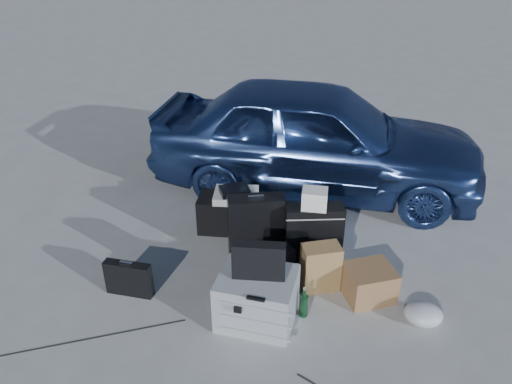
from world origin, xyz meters
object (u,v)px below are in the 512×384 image
(suitcase_left, at_px, (256,229))
(car, at_px, (316,137))
(cardboard_box, at_px, (369,283))
(suitcase_right, at_px, (313,236))
(briefcase, at_px, (129,279))
(green_bottle, at_px, (304,303))
(pelican_case, at_px, (257,298))
(duffel_bag, at_px, (236,214))

(suitcase_left, bearing_deg, car, 57.00)
(car, xyz_separation_m, cardboard_box, (0.36, -2.01, -0.50))
(suitcase_left, xyz_separation_m, suitcase_right, (0.53, -0.06, -0.02))
(car, xyz_separation_m, briefcase, (-1.72, -2.05, -0.48))
(cardboard_box, bearing_deg, suitcase_left, 152.71)
(car, relative_size, suitcase_left, 5.60)
(suitcase_right, distance_m, green_bottle, 0.74)
(car, relative_size, cardboard_box, 9.59)
(car, height_order, suitcase_right, car)
(pelican_case, distance_m, duffel_bag, 1.34)
(pelican_case, xyz_separation_m, duffel_bag, (-0.27, 1.32, -0.03))
(briefcase, bearing_deg, cardboard_box, 11.87)
(duffel_bag, bearing_deg, suitcase_right, -31.45)
(suitcase_right, xyz_separation_m, duffel_bag, (-0.77, 0.55, -0.12))
(car, distance_m, duffel_bag, 1.40)
(duffel_bag, bearing_deg, green_bottle, -58.27)
(cardboard_box, height_order, green_bottle, cardboard_box)
(car, distance_m, suitcase_left, 1.65)
(car, relative_size, briefcase, 9.14)
(pelican_case, xyz_separation_m, briefcase, (-1.12, 0.27, -0.06))
(car, xyz_separation_m, green_bottle, (-0.21, -2.26, -0.51))
(pelican_case, xyz_separation_m, suitcase_left, (-0.04, 0.83, 0.12))
(briefcase, relative_size, duffel_bag, 0.54)
(suitcase_right, bearing_deg, cardboard_box, -49.42)
(duffel_bag, relative_size, green_bottle, 2.75)
(car, distance_m, briefcase, 2.72)
(suitcase_right, bearing_deg, green_bottle, -103.65)
(pelican_case, relative_size, duffel_bag, 0.79)
(briefcase, relative_size, suitcase_left, 0.61)
(briefcase, xyz_separation_m, suitcase_right, (1.62, 0.49, 0.15))
(green_bottle, bearing_deg, briefcase, 171.85)
(car, height_order, pelican_case, car)
(duffel_bag, relative_size, cardboard_box, 1.93)
(briefcase, relative_size, suitcase_right, 0.66)
(suitcase_right, bearing_deg, car, 81.35)
(car, bearing_deg, cardboard_box, -159.87)
(duffel_bag, bearing_deg, car, 53.42)
(briefcase, height_order, suitcase_right, suitcase_right)
(pelican_case, height_order, green_bottle, pelican_case)
(car, bearing_deg, green_bottle, -175.28)
(briefcase, height_order, green_bottle, briefcase)
(car, relative_size, duffel_bag, 4.97)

